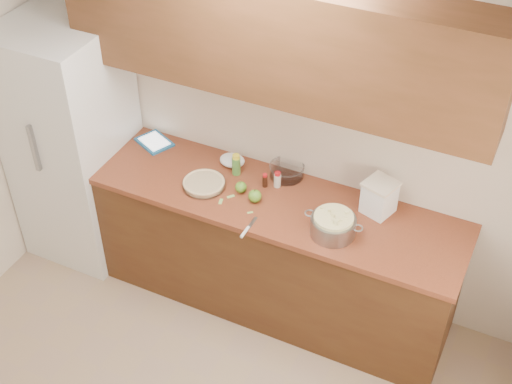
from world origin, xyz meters
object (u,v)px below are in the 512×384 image
at_px(flour_canister, 379,197).
at_px(tablet, 154,142).
at_px(pie, 204,184).
at_px(colander, 333,225).

relative_size(flour_canister, tablet, 0.77).
bearing_deg(tablet, pie, -1.45).
distance_m(pie, colander, 0.91).
distance_m(flour_canister, tablet, 1.63).
distance_m(pie, tablet, 0.60).
xyz_separation_m(pie, flour_canister, (1.08, 0.25, 0.09)).
xyz_separation_m(flour_canister, tablet, (-1.62, 0.02, -0.11)).
height_order(pie, tablet, pie).
bearing_deg(tablet, flour_canister, 24.36).
relative_size(pie, flour_canister, 1.23).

